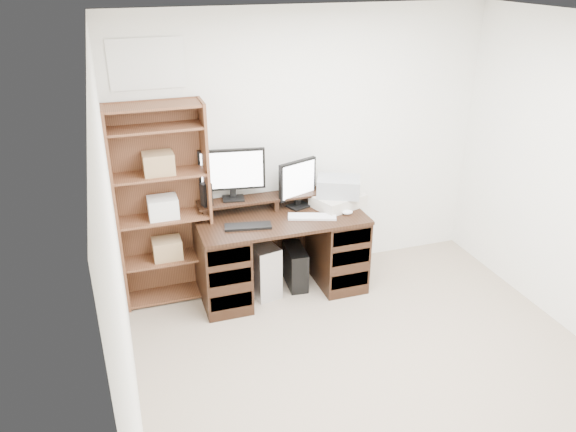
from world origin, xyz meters
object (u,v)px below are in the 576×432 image
monitor_wide (232,172)px  printer (338,200)px  monitor_small (298,182)px  tower_silver (259,266)px  desk (281,252)px  tower_black (295,266)px  bookshelf (163,204)px

monitor_wide → printer: size_ratio=1.32×
monitor_small → printer: bearing=-37.6°
printer → monitor_wide: bearing=149.3°
monitor_wide → printer: (0.94, -0.19, -0.32)m
monitor_wide → tower_silver: (0.17, -0.20, -0.88)m
desk → tower_black: (0.15, 0.03, -0.20)m
tower_black → bookshelf: bookshelf is taller
tower_silver → monitor_small: bearing=3.4°
monitor_small → tower_black: size_ratio=1.12×
desk → tower_silver: size_ratio=2.99×
printer → tower_black: (-0.42, -0.03, -0.61)m
printer → monitor_small: bearing=144.0°
monitor_wide → monitor_small: (0.58, -0.09, -0.14)m
monitor_small → tower_black: monitor_small is taller
bookshelf → tower_silver: bearing=-10.7°
tower_silver → bookshelf: (-0.80, 0.15, 0.67)m
desk → monitor_wide: size_ratio=2.57×
monitor_wide → monitor_small: monitor_wide is taller
monitor_small → bookshelf: 1.22m
desk → monitor_wide: bearing=145.0°
desk → printer: bearing=6.1°
desk → monitor_small: size_ratio=3.38×
monitor_wide → printer: 1.02m
desk → tower_silver: (-0.19, 0.06, -0.14)m
bookshelf → monitor_wide: bearing=4.0°
tower_silver → desk: bearing=-29.0°
desk → printer: size_ratio=3.39×
bookshelf → tower_black: bearing=-8.8°
desk → tower_black: 0.25m
desk → printer: printer is taller
printer → bookshelf: 1.59m
tower_silver → bookshelf: size_ratio=0.28×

